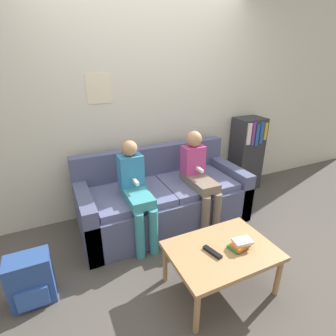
{
  "coord_description": "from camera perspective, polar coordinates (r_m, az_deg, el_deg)",
  "views": [
    {
      "loc": [
        -1.07,
        -1.89,
        1.8
      ],
      "look_at": [
        0.0,
        0.4,
        0.73
      ],
      "focal_mm": 28.0,
      "sensor_mm": 36.0,
      "label": 1
    }
  ],
  "objects": [
    {
      "name": "ground_plane",
      "position": [
        2.82,
        3.56,
        -16.7
      ],
      "size": [
        10.0,
        10.0,
        0.0
      ],
      "primitive_type": "plane",
      "color": "#4C4742"
    },
    {
      "name": "person_left",
      "position": [
        2.61,
        -7.01,
        -4.64
      ],
      "size": [
        0.24,
        0.57,
        1.06
      ],
      "color": "teal",
      "rests_on": "ground_plane"
    },
    {
      "name": "person_right",
      "position": [
        2.89,
        6.7,
        -1.52
      ],
      "size": [
        0.24,
        0.57,
        1.07
      ],
      "color": "#756656",
      "rests_on": "ground_plane"
    },
    {
      "name": "backpack",
      "position": [
        2.45,
        -27.67,
        -20.79
      ],
      "size": [
        0.32,
        0.24,
        0.41
      ],
      "color": "#284789",
      "rests_on": "ground_plane"
    },
    {
      "name": "book_stack",
      "position": [
        2.24,
        15.51,
        -15.66
      ],
      "size": [
        0.19,
        0.15,
        0.08
      ],
      "color": "#2D8442",
      "rests_on": "coffee_table"
    },
    {
      "name": "couch",
      "position": [
        3.05,
        -1.09,
        -6.75
      ],
      "size": [
        1.88,
        0.83,
        0.83
      ],
      "color": "#4C5175",
      "rests_on": "ground_plane"
    },
    {
      "name": "bookshelf",
      "position": [
        3.92,
        16.69,
        3.02
      ],
      "size": [
        0.39,
        0.33,
        1.04
      ],
      "color": "#2D2D33",
      "rests_on": "ground_plane"
    },
    {
      "name": "wall_back",
      "position": [
        3.16,
        -5.12,
        13.83
      ],
      "size": [
        8.0,
        0.06,
        2.6
      ],
      "color": "beige",
      "rests_on": "ground_plane"
    },
    {
      "name": "coffee_table",
      "position": [
        2.24,
        11.59,
        -17.77
      ],
      "size": [
        0.83,
        0.6,
        0.4
      ],
      "color": "#AD7F51",
      "rests_on": "ground_plane"
    },
    {
      "name": "tv_remote",
      "position": [
        2.16,
        9.63,
        -17.59
      ],
      "size": [
        0.08,
        0.17,
        0.02
      ],
      "rotation": [
        0.0,
        0.0,
        0.26
      ],
      "color": "black",
      "rests_on": "coffee_table"
    }
  ]
}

